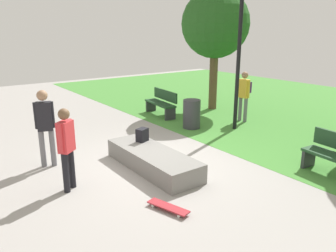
{
  "coord_description": "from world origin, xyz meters",
  "views": [
    {
      "loc": [
        6.05,
        -3.89,
        3.03
      ],
      "look_at": [
        0.2,
        0.4,
        0.92
      ],
      "focal_mm": 35.7,
      "sensor_mm": 36.0,
      "label": 1
    }
  ],
  "objects_px": {
    "skater_performing_trick": "(66,144)",
    "skateboard_by_ledge": "(168,207)",
    "park_bench_far_left": "(162,102)",
    "concrete_ledge": "(153,160)",
    "lamp_post": "(239,46)",
    "pedestrian_with_backpack": "(244,92)",
    "trash_bin": "(192,114)",
    "tree_broad_elm": "(215,24)",
    "skater_watching": "(45,122)",
    "backpack_on_ledge": "(142,135)"
  },
  "relations": [
    {
      "from": "concrete_ledge",
      "to": "pedestrian_with_backpack",
      "type": "height_order",
      "value": "pedestrian_with_backpack"
    },
    {
      "from": "trash_bin",
      "to": "pedestrian_with_backpack",
      "type": "xyz_separation_m",
      "value": [
        0.41,
        1.94,
        0.56
      ]
    },
    {
      "from": "backpack_on_ledge",
      "to": "lamp_post",
      "type": "xyz_separation_m",
      "value": [
        -0.35,
        3.64,
        1.97
      ]
    },
    {
      "from": "skateboard_by_ledge",
      "to": "pedestrian_with_backpack",
      "type": "relative_size",
      "value": 0.49
    },
    {
      "from": "skater_performing_trick",
      "to": "lamp_post",
      "type": "distance_m",
      "value": 6.01
    },
    {
      "from": "skateboard_by_ledge",
      "to": "trash_bin",
      "type": "height_order",
      "value": "trash_bin"
    },
    {
      "from": "park_bench_far_left",
      "to": "trash_bin",
      "type": "bearing_deg",
      "value": -5.49
    },
    {
      "from": "concrete_ledge",
      "to": "park_bench_far_left",
      "type": "distance_m",
      "value": 4.86
    },
    {
      "from": "skateboard_by_ledge",
      "to": "tree_broad_elm",
      "type": "relative_size",
      "value": 0.18
    },
    {
      "from": "trash_bin",
      "to": "lamp_post",
      "type": "bearing_deg",
      "value": 49.44
    },
    {
      "from": "backpack_on_ledge",
      "to": "skateboard_by_ledge",
      "type": "distance_m",
      "value": 2.64
    },
    {
      "from": "skateboard_by_ledge",
      "to": "trash_bin",
      "type": "relative_size",
      "value": 0.9
    },
    {
      "from": "skater_performing_trick",
      "to": "pedestrian_with_backpack",
      "type": "height_order",
      "value": "pedestrian_with_backpack"
    },
    {
      "from": "skateboard_by_ledge",
      "to": "trash_bin",
      "type": "bearing_deg",
      "value": 135.36
    },
    {
      "from": "lamp_post",
      "to": "trash_bin",
      "type": "relative_size",
      "value": 4.6
    },
    {
      "from": "skater_watching",
      "to": "lamp_post",
      "type": "relative_size",
      "value": 0.42
    },
    {
      "from": "skater_watching",
      "to": "trash_bin",
      "type": "distance_m",
      "value": 4.69
    },
    {
      "from": "concrete_ledge",
      "to": "pedestrian_with_backpack",
      "type": "distance_m",
      "value": 5.03
    },
    {
      "from": "tree_broad_elm",
      "to": "trash_bin",
      "type": "relative_size",
      "value": 4.93
    },
    {
      "from": "trash_bin",
      "to": "pedestrian_with_backpack",
      "type": "relative_size",
      "value": 0.54
    },
    {
      "from": "skater_performing_trick",
      "to": "skateboard_by_ledge",
      "type": "relative_size",
      "value": 1.99
    },
    {
      "from": "pedestrian_with_backpack",
      "to": "skateboard_by_ledge",
      "type": "bearing_deg",
      "value": -59.78
    },
    {
      "from": "concrete_ledge",
      "to": "lamp_post",
      "type": "height_order",
      "value": "lamp_post"
    },
    {
      "from": "concrete_ledge",
      "to": "skater_watching",
      "type": "relative_size",
      "value": 1.49
    },
    {
      "from": "lamp_post",
      "to": "pedestrian_with_backpack",
      "type": "bearing_deg",
      "value": 117.59
    },
    {
      "from": "skater_performing_trick",
      "to": "skateboard_by_ledge",
      "type": "xyz_separation_m",
      "value": [
        1.78,
        1.08,
        -0.89
      ]
    },
    {
      "from": "backpack_on_ledge",
      "to": "skater_watching",
      "type": "distance_m",
      "value": 2.23
    },
    {
      "from": "skater_performing_trick",
      "to": "skater_watching",
      "type": "relative_size",
      "value": 0.93
    },
    {
      "from": "concrete_ledge",
      "to": "skater_performing_trick",
      "type": "height_order",
      "value": "skater_performing_trick"
    },
    {
      "from": "tree_broad_elm",
      "to": "pedestrian_with_backpack",
      "type": "distance_m",
      "value": 2.99
    },
    {
      "from": "trash_bin",
      "to": "tree_broad_elm",
      "type": "bearing_deg",
      "value": 123.2
    },
    {
      "from": "lamp_post",
      "to": "trash_bin",
      "type": "height_order",
      "value": "lamp_post"
    },
    {
      "from": "trash_bin",
      "to": "skater_watching",
      "type": "bearing_deg",
      "value": -84.71
    },
    {
      "from": "trash_bin",
      "to": "skater_performing_trick",
      "type": "bearing_deg",
      "value": -68.35
    },
    {
      "from": "tree_broad_elm",
      "to": "skateboard_by_ledge",
      "type": "bearing_deg",
      "value": -49.01
    },
    {
      "from": "tree_broad_elm",
      "to": "trash_bin",
      "type": "height_order",
      "value": "tree_broad_elm"
    },
    {
      "from": "skateboard_by_ledge",
      "to": "lamp_post",
      "type": "bearing_deg",
      "value": 120.72
    },
    {
      "from": "tree_broad_elm",
      "to": "park_bench_far_left",
      "type": "bearing_deg",
      "value": -98.3
    },
    {
      "from": "skateboard_by_ledge",
      "to": "park_bench_far_left",
      "type": "height_order",
      "value": "park_bench_far_left"
    },
    {
      "from": "skater_performing_trick",
      "to": "skater_watching",
      "type": "distance_m",
      "value": 1.43
    },
    {
      "from": "skater_performing_trick",
      "to": "tree_broad_elm",
      "type": "xyz_separation_m",
      "value": [
        -3.43,
        7.08,
        2.25
      ]
    },
    {
      "from": "skater_performing_trick",
      "to": "park_bench_far_left",
      "type": "xyz_separation_m",
      "value": [
        -3.75,
        4.86,
        -0.47
      ]
    },
    {
      "from": "park_bench_far_left",
      "to": "skater_performing_trick",
      "type": "bearing_deg",
      "value": -52.31
    },
    {
      "from": "skater_performing_trick",
      "to": "tree_broad_elm",
      "type": "relative_size",
      "value": 0.36
    },
    {
      "from": "park_bench_far_left",
      "to": "lamp_post",
      "type": "height_order",
      "value": "lamp_post"
    },
    {
      "from": "skater_performing_trick",
      "to": "park_bench_far_left",
      "type": "distance_m",
      "value": 6.15
    },
    {
      "from": "skater_watching",
      "to": "park_bench_far_left",
      "type": "xyz_separation_m",
      "value": [
        -2.33,
        4.82,
        -0.56
      ]
    },
    {
      "from": "backpack_on_ledge",
      "to": "skater_performing_trick",
      "type": "height_order",
      "value": "skater_performing_trick"
    },
    {
      "from": "concrete_ledge",
      "to": "skater_watching",
      "type": "bearing_deg",
      "value": -129.36
    },
    {
      "from": "concrete_ledge",
      "to": "skateboard_by_ledge",
      "type": "xyz_separation_m",
      "value": [
        1.69,
        -0.8,
        -0.14
      ]
    }
  ]
}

